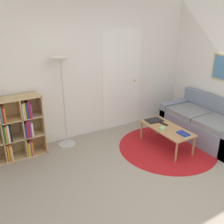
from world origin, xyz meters
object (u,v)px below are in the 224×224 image
object	(u,v)px
bookshelf	(11,129)
laptop	(154,120)
couch	(206,124)
floor_lamp	(62,74)
coffee_table	(167,129)
bowl	(162,129)

from	to	relation	value
bookshelf	laptop	size ratio (longest dim) A/B	3.31
couch	floor_lamp	bearing A→B (deg)	156.37
coffee_table	bowl	size ratio (longest dim) A/B	9.29
floor_lamp	coffee_table	size ratio (longest dim) A/B	1.59
couch	bookshelf	bearing A→B (deg)	161.56
couch	bowl	xyz separation A→B (m)	(-1.11, 0.06, 0.15)
coffee_table	laptop	world-z (taller)	laptop
floor_lamp	couch	size ratio (longest dim) A/B	0.98
bookshelf	coffee_table	size ratio (longest dim) A/B	1.03
bookshelf	floor_lamp	distance (m)	1.26
couch	coffee_table	size ratio (longest dim) A/B	1.62
couch	coffee_table	bearing A→B (deg)	174.49
floor_lamp	laptop	distance (m)	1.96
laptop	bookshelf	bearing A→B (deg)	164.12
floor_lamp	laptop	bearing A→B (deg)	-23.00
bookshelf	bowl	world-z (taller)	bookshelf
coffee_table	couch	bearing A→B (deg)	-5.51
floor_lamp	bowl	bearing A→B (deg)	-36.31
couch	coffee_table	xyz separation A→B (m)	(-0.97, 0.09, 0.08)
bowl	laptop	bearing A→B (deg)	71.54
laptop	floor_lamp	bearing A→B (deg)	157.00
couch	laptop	world-z (taller)	couch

